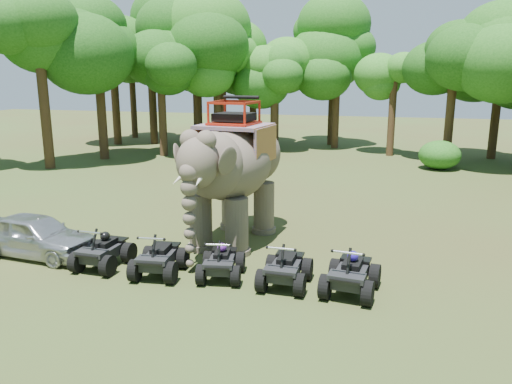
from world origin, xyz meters
TOP-DOWN VIEW (x-y plane):
  - ground at (0.00, 0.00)m, footprint 110.00×110.00m
  - elephant at (-0.94, 1.83)m, footprint 3.18×6.00m
  - parked_car at (-6.49, -1.16)m, footprint 4.04×1.91m
  - atv_0 at (-3.93, -1.48)m, footprint 1.31×1.77m
  - atv_1 at (-2.09, -1.56)m, footprint 1.45×1.87m
  - atv_2 at (-0.32, -1.34)m, footprint 1.42×1.77m
  - atv_3 at (1.50, -1.39)m, footprint 1.27×1.73m
  - atv_4 at (3.24, -1.41)m, footprint 1.51×1.95m
  - tree_0 at (0.00, 24.65)m, footprint 5.58×5.58m
  - tree_1 at (4.11, 21.99)m, footprint 4.57×4.57m
  - tree_2 at (7.59, 19.68)m, footprint 5.53×5.53m
  - tree_26 at (-15.71, 11.79)m, footprint 6.84×6.84m
  - tree_27 at (-14.37, 15.66)m, footprint 6.93×6.93m
  - tree_28 at (-11.13, 17.99)m, footprint 5.81×5.81m
  - tree_29 at (-8.34, 21.43)m, footprint 5.74×5.74m
  - tree_30 at (-4.39, 23.36)m, footprint 5.04×5.04m
  - tree_32 at (-17.95, 26.56)m, footprint 5.40×5.40m
  - tree_33 at (10.72, 22.46)m, footprint 5.99×5.99m
  - tree_34 at (-17.21, 22.31)m, footprint 7.37×7.37m
  - tree_35 at (-4.24, 22.21)m, footprint 5.12×5.12m
  - tree_37 at (-6.65, 25.23)m, footprint 5.75×5.75m
  - tree_38 at (-10.15, 22.22)m, footprint 6.97×6.97m
  - tree_39 at (-12.57, 27.97)m, footprint 6.65×6.65m
  - tree_40 at (-8.25, 22.28)m, footprint 7.65×7.65m
  - tree_42 at (-14.50, 23.38)m, footprint 7.36×7.36m
  - tree_43 at (-0.50, 26.56)m, footprint 7.15×7.15m

SIDE VIEW (x-z plane):
  - ground at x=0.00m, z-range 0.00..0.00m
  - atv_2 at x=-0.32m, z-range 0.00..1.19m
  - atv_3 at x=1.50m, z-range 0.00..1.28m
  - atv_0 at x=-3.93m, z-range 0.00..1.28m
  - atv_1 at x=-2.09m, z-range 0.00..1.29m
  - parked_car at x=-6.49m, z-range 0.00..1.34m
  - atv_4 at x=3.24m, z-range 0.00..1.34m
  - elephant at x=-0.94m, z-range 0.00..4.82m
  - tree_1 at x=4.11m, z-range 0.00..6.52m
  - tree_30 at x=-4.39m, z-range 0.00..7.20m
  - tree_35 at x=-4.24m, z-range 0.00..7.32m
  - tree_32 at x=-17.95m, z-range 0.00..7.71m
  - tree_2 at x=7.59m, z-range 0.00..7.90m
  - tree_0 at x=0.00m, z-range 0.00..7.97m
  - tree_29 at x=-8.34m, z-range 0.00..8.20m
  - tree_37 at x=-6.65m, z-range 0.00..8.22m
  - tree_28 at x=-11.13m, z-range 0.00..8.30m
  - tree_33 at x=10.72m, z-range 0.00..8.56m
  - tree_39 at x=-12.57m, z-range 0.00..9.50m
  - tree_26 at x=-15.71m, z-range 0.00..9.77m
  - tree_27 at x=-14.37m, z-range 0.00..9.91m
  - tree_38 at x=-10.15m, z-range 0.00..9.95m
  - tree_43 at x=-0.50m, z-range 0.00..10.22m
  - tree_42 at x=-14.50m, z-range 0.00..10.52m
  - tree_34 at x=-17.21m, z-range 0.00..10.53m
  - tree_40 at x=-8.25m, z-range 0.00..10.93m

